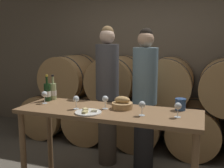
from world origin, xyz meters
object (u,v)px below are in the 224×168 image
Objects in this scene: tasting_table at (108,122)px; wine_glass_left at (76,99)px; cheese_plate at (88,112)px; wine_bottle_red at (47,92)px; blue_crock at (180,104)px; wine_glass_far_right at (178,107)px; wine_bottle_white at (53,91)px; wine_glass_center at (105,99)px; person_right at (145,98)px; bread_basket at (122,104)px; wine_glass_right at (142,105)px; wine_glass_far_left at (44,95)px; person_left at (107,94)px.

wine_glass_left is (-0.32, -0.08, 0.23)m from tasting_table.
wine_glass_left is (-0.18, 0.10, 0.09)m from cheese_plate.
wine_bottle_red reaches higher than blue_crock.
tasting_table is 7.14× the size of cheese_plate.
blue_crock is 0.85× the size of wine_glass_far_right.
wine_glass_center is at bearing -14.69° from wine_bottle_white.
tasting_table is 6.02× the size of wine_bottle_red.
wine_glass_center is (-0.74, -0.22, 0.04)m from blue_crock.
tasting_table is 0.74m from person_right.
person_right is 14.89× the size of blue_crock.
person_right is at bearing 24.70° from wine_bottle_white.
wine_bottle_red reaches higher than wine_glass_left.
bread_basket is 0.59m from wine_glass_far_right.
wine_bottle_red reaches higher than tasting_table.
wine_glass_right is at bearing -0.31° from wine_glass_left.
tasting_table is 0.45m from wine_glass_right.
wine_bottle_red is 2.22× the size of wine_glass_far_left.
wine_glass_right is (1.16, -0.31, 0.00)m from wine_bottle_white.
wine_glass_far_right is (0.58, -0.12, 0.05)m from bread_basket.
person_right reaches higher than wine_bottle_white.
wine_glass_center is at bearing -157.47° from bread_basket.
wine_glass_center reaches higher than blue_crock.
blue_crock is (0.70, 0.25, 0.20)m from tasting_table.
person_left is at bearing 155.26° from blue_crock.
bread_basket is 0.19m from wine_glass_center.
wine_bottle_white is at bearing 72.64° from wine_bottle_red.
cheese_plate is 0.86m from wine_glass_far_right.
wine_bottle_white reaches higher than wine_glass_right.
tasting_table is 13.35× the size of wine_glass_center.
tasting_table is 0.41m from wine_glass_left.
wine_glass_right is at bearing -79.29° from person_right.
wine_glass_far_right is (0.00, -0.27, 0.04)m from blue_crock.
wine_glass_far_left is at bearing 178.16° from wine_glass_far_right.
wine_glass_right is at bearing -35.37° from bread_basket.
wine_glass_right is at bearing 10.30° from cheese_plate.
wine_glass_far_left reaches higher than bread_basket.
wine_glass_far_left is at bearing -146.23° from person_right.
person_right is 5.93× the size of wine_bottle_white.
wine_glass_far_right is at bearing -12.05° from bread_basket.
person_left is at bearing 85.68° from wine_glass_left.
wine_glass_far_right is (0.33, 0.06, 0.00)m from wine_glass_right.
wine_glass_far_right is (1.47, -0.05, 0.00)m from wine_glass_far_left.
wine_glass_center is at bearing 165.13° from wine_glass_right.
tasting_table is at bearing -160.75° from blue_crock.
tasting_table is 0.24m from wine_glass_center.
cheese_plate is (0.12, -0.87, -0.00)m from person_left.
wine_bottle_red reaches higher than wine_glass_right.
person_right is at bearing 123.34° from wine_glass_far_right.
person_right is 1.12m from wine_bottle_white.
wine_glass_right is at bearing -10.49° from wine_bottle_red.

